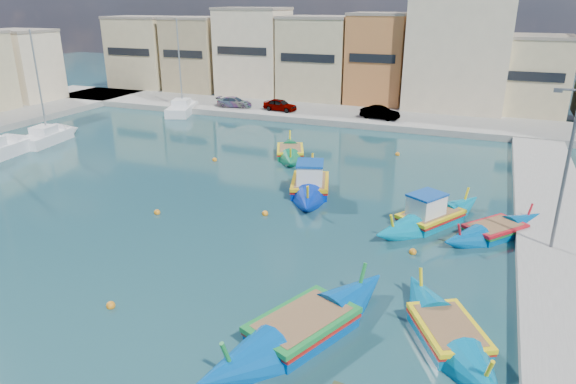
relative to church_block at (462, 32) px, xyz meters
The scene contains 17 objects.
ground 42.08m from the church_block, 104.04° to the right, with size 160.00×160.00×0.00m, color #153741.
east_quay 41.60m from the church_block, 78.69° to the right, with size 4.00×70.00×0.50m, color gray.
north_quay 15.16m from the church_block, 141.34° to the right, with size 80.00×8.00×0.60m, color gray.
north_townhouses 4.81m from the church_block, 169.17° to the right, with size 83.20×7.87×10.19m.
church_block is the anchor object (origin of this frame).
quay_street_lamp 35.04m from the church_block, 77.65° to the right, with size 1.18×0.16×8.00m.
parked_cars 19.29m from the church_block, 147.92° to the right, with size 20.00×2.17×1.25m.
luzzu_turquoise_cabin 33.31m from the church_block, 87.02° to the right, with size 6.20×8.70×2.87m.
luzzu_blue_cabin 31.60m from the church_block, 101.53° to the right, with size 4.80×9.42×3.25m.
luzzu_cyan_mid 33.90m from the church_block, 81.26° to the right, with size 6.04×6.93×2.21m.
luzzu_green 26.40m from the church_block, 114.15° to the right, with size 4.70×7.83×2.41m.
luzzu_blue_south 45.01m from the church_block, 91.68° to the right, with size 5.91×9.90×2.83m.
luzzu_cyan_south 43.53m from the church_block, 85.12° to the right, with size 5.53×7.71×2.41m.
yacht_north 30.70m from the church_block, 158.96° to the right, with size 4.63×8.22×10.58m.
yacht_midnorth 41.34m from the church_block, 140.71° to the right, with size 3.15×7.35×10.10m.
yacht_mid 44.70m from the church_block, 135.76° to the right, with size 3.52×9.41×11.59m.
mooring_buoys 34.95m from the church_block, 102.92° to the right, with size 16.90×26.23×0.36m.
Camera 1 is at (14.07, -19.04, 11.47)m, focal length 32.00 mm.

